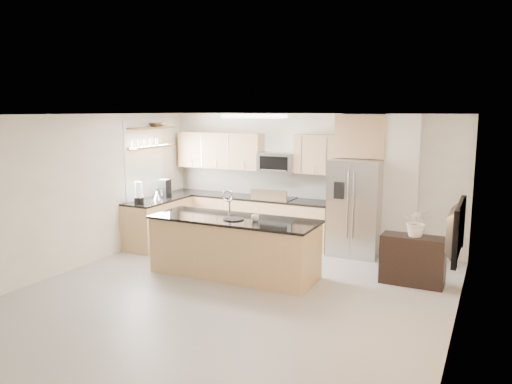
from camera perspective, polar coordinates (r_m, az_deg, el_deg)
The scene contains 27 objects.
floor at distance 7.40m, azimuth -2.93°, elevation -11.76°, with size 6.50×6.50×0.00m, color #9D9A95.
ceiling at distance 6.91m, azimuth -3.11°, elevation 8.80°, with size 6.00×6.50×0.02m, color white.
wall_back at distance 9.97m, azimuth 6.09°, elevation 1.43°, with size 6.00×0.02×2.60m, color white.
wall_front at distance 4.57m, azimuth -23.45°, elevation -8.81°, with size 6.00×0.02×2.60m, color white.
wall_left at distance 8.87m, azimuth -20.22°, elevation -0.08°, with size 0.02×6.50×2.60m, color white.
wall_right at distance 6.19m, azimuth 22.10°, elevation -4.07°, with size 0.02×6.50×2.60m, color white.
back_counter at distance 10.30m, azimuth -1.02°, elevation -2.94°, with size 3.55×0.66×1.44m.
left_counter at distance 10.17m, azimuth -11.14°, elevation -3.35°, with size 0.66×1.50×0.92m.
range at distance 10.03m, azimuth 2.14°, elevation -3.28°, with size 0.76×0.64×1.14m.
upper_cabinets at distance 10.27m, azimuth -1.04°, elevation 4.66°, with size 3.50×0.33×0.75m.
microwave at distance 9.96m, azimuth 2.47°, elevation 3.38°, with size 0.76×0.40×0.40m.
refrigerator at distance 9.37m, azimuth 11.36°, elevation -1.75°, with size 0.92×0.78×1.78m.
partition_column at distance 9.36m, azimuth 16.29°, elevation 0.59°, with size 0.60×0.30×2.60m, color silver.
window at distance 10.16m, azimuth -12.71°, elevation 3.39°, with size 0.04×1.15×1.65m.
shelf_lower at distance 10.14m, azimuth -11.85°, elevation 5.11°, with size 0.30×1.20×0.04m, color olive.
shelf_upper at distance 10.12m, azimuth -11.92°, elevation 7.20°, with size 0.30×1.20×0.04m, color olive.
ceiling_fixture at distance 8.51m, azimuth -0.18°, elevation 8.65°, with size 1.00×0.50×0.06m, color white.
island at distance 8.15m, azimuth -2.51°, elevation -6.23°, with size 2.75×1.01×1.37m.
credenza at distance 8.11m, azimuth 17.47°, elevation -7.44°, with size 0.95×0.40×0.76m, color black.
cup at distance 7.81m, azimuth -0.10°, elevation -2.97°, with size 0.13×0.13×0.10m, color white.
platter at distance 7.92m, azimuth -2.60°, elevation -3.10°, with size 0.33×0.33×0.02m, color black.
blender at distance 9.62m, azimuth -13.24°, elevation -0.24°, with size 0.18×0.18×0.42m.
kettle at distance 9.98m, azimuth -11.24°, elevation -0.33°, with size 0.18×0.18×0.22m.
coffee_maker at distance 10.28m, azimuth -10.43°, elevation 0.38°, with size 0.21×0.25×0.36m.
bowl at distance 10.27m, azimuth -11.27°, elevation 7.63°, with size 0.42×0.42×0.10m, color #A6A5A8.
flower_vase at distance 7.92m, azimuth 18.00°, elevation -2.42°, with size 0.63×0.54×0.70m, color silver.
television at distance 6.00m, azimuth 21.13°, elevation -3.95°, with size 1.08×0.14×0.62m, color black.
Camera 1 is at (3.36, -6.03, 2.66)m, focal length 35.00 mm.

